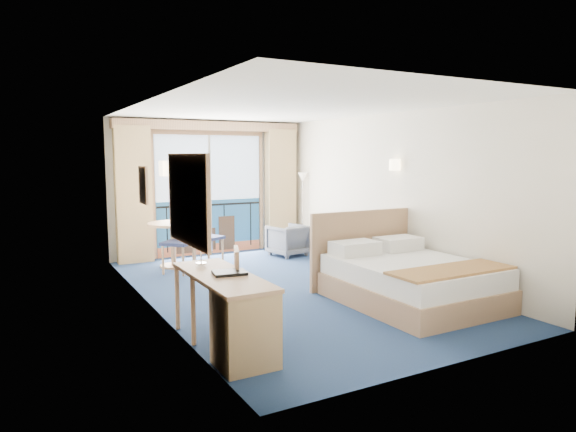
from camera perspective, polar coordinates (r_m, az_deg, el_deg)
The scene contains 22 objects.
floor at distance 7.83m, azimuth -0.25°, elevation -8.08°, with size 6.50×6.50×0.00m, color navy.
room_walls at distance 7.57m, azimuth -0.26°, elevation 5.04°, with size 4.04×6.54×2.72m.
balcony_door at distance 10.54m, azimuth -8.71°, elevation 2.01°, with size 2.36×0.03×2.52m.
curtain_left at distance 9.96m, azimuth -16.79°, elevation 2.28°, with size 0.65×0.22×2.55m, color #D5B776.
curtain_right at distance 11.03m, azimuth -0.83°, elevation 2.98°, with size 0.65×0.22×2.55m, color #D5B776.
pelmet at distance 10.41m, azimuth -8.59°, elevation 9.87°, with size 3.80×0.25×0.18m, color tan.
mirror at distance 5.42m, azimuth -11.03°, elevation 1.81°, with size 0.05×1.25×0.95m.
wall_print at distance 7.29m, azimuth -15.77°, elevation 3.33°, with size 0.04×0.42×0.52m.
sconce_left at distance 6.27m, azimuth -13.36°, elevation 5.16°, with size 0.18×0.18×0.18m, color beige.
sconce_right at distance 8.55m, azimuth 11.78°, elevation 5.59°, with size 0.18×0.18×0.18m, color beige.
bed at distance 7.26m, azimuth 13.16°, elevation -6.79°, with size 1.86×2.21×1.17m.
nightstand at distance 8.60m, azimuth 10.63°, elevation -4.87°, with size 0.44×0.42×0.57m, color tan.
phone at distance 8.58m, azimuth 10.60°, elevation -2.66°, with size 0.19×0.15×0.08m, color white.
armchair at distance 10.29m, azimuth -0.02°, elevation -2.70°, with size 0.66×0.68×0.62m, color #464C55.
floor_lamp at distance 10.87m, azimuth 1.64°, elevation 2.75°, with size 0.23×0.23×1.64m.
desk at distance 5.09m, azimuth -5.36°, elevation -11.30°, with size 0.57×1.66×0.78m.
desk_chair at distance 5.72m, azimuth -4.53°, elevation -7.88°, with size 0.56×0.56×1.00m.
folder at distance 5.39m, azimuth -6.51°, elevation -6.28°, with size 0.34×0.25×0.03m, color black.
desk_lamp at distance 5.76m, azimuth -9.69°, elevation -2.25°, with size 0.12×0.12×0.45m.
round_table at distance 9.45m, azimuth -12.66°, elevation -1.89°, with size 0.89×0.89×0.80m.
table_chair_a at distance 9.49m, azimuth -9.23°, elevation -1.93°, with size 0.59×0.59×1.03m.
table_chair_b at distance 9.01m, azimuth -11.85°, elevation -2.25°, with size 0.67×0.67×1.09m.
Camera 1 is at (-3.62, -6.64, 2.01)m, focal length 32.00 mm.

